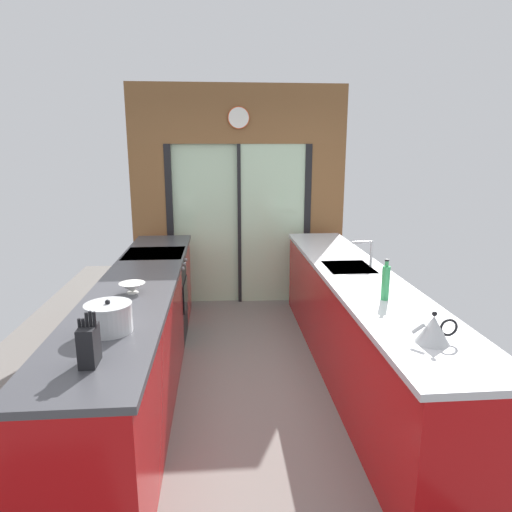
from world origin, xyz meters
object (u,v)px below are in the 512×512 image
object	(u,v)px
soap_bottle	(386,282)
knife_block	(89,345)
kettle	(433,329)
mixing_bowl	(132,288)
stock_pot	(109,318)
oven_range	(157,297)

from	to	relation	value
soap_bottle	knife_block	bearing A→B (deg)	-154.72
knife_block	soap_bottle	bearing A→B (deg)	25.28
soap_bottle	kettle	bearing A→B (deg)	-89.88
mixing_bowl	knife_block	distance (m)	1.13
knife_block	stock_pot	distance (m)	0.41
mixing_bowl	kettle	size ratio (longest dim) A/B	0.73
oven_range	stock_pot	bearing A→B (deg)	-89.48
oven_range	mixing_bowl	bearing A→B (deg)	-89.20
stock_pot	soap_bottle	bearing A→B (deg)	13.62
soap_bottle	mixing_bowl	bearing A→B (deg)	170.69
mixing_bowl	knife_block	world-z (taller)	knife_block
mixing_bowl	soap_bottle	world-z (taller)	soap_bottle
oven_range	stock_pot	xyz separation A→B (m)	(0.02, -2.04, 0.55)
kettle	soap_bottle	xyz separation A→B (m)	(-0.00, 0.73, 0.05)
kettle	mixing_bowl	bearing A→B (deg)	150.18
oven_range	stock_pot	size ratio (longest dim) A/B	3.44
stock_pot	kettle	size ratio (longest dim) A/B	1.03
mixing_bowl	kettle	world-z (taller)	kettle
oven_range	soap_bottle	bearing A→B (deg)	-41.76
mixing_bowl	soap_bottle	distance (m)	1.81
mixing_bowl	kettle	distance (m)	2.05
mixing_bowl	stock_pot	world-z (taller)	stock_pot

